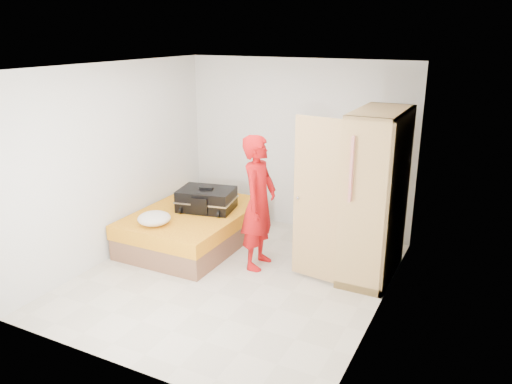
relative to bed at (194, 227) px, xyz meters
The scene contains 7 objects.
room 1.63m from the bed, 32.73° to the right, with size 4.00×4.02×2.60m.
bed is the anchor object (origin of this frame).
wardrobe 2.62m from the bed, ahead, with size 1.17×1.20×2.10m.
person 1.34m from the bed, 10.54° to the right, with size 0.64×0.42×1.76m, color red.
suitcase 0.45m from the bed, 45.21° to the left, with size 0.88×0.71×0.34m.
round_cushion 0.76m from the bed, 104.25° to the right, with size 0.44×0.44×0.17m, color white.
pillow 0.90m from the bed, 94.48° to the left, with size 0.55×0.28×0.10m, color white.
Camera 1 is at (2.79, -4.94, 2.98)m, focal length 35.00 mm.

